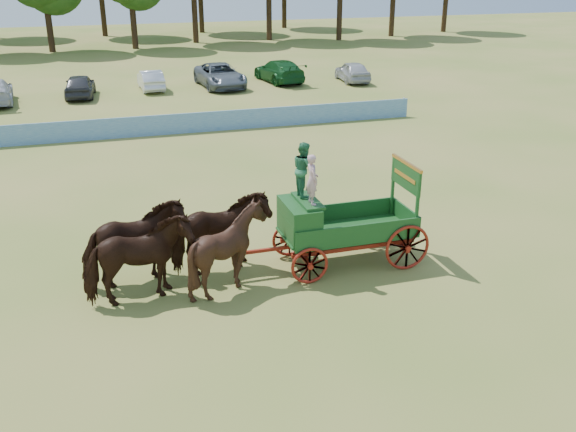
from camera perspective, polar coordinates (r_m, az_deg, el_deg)
The scene contains 8 objects.
ground at distance 17.93m, azimuth 2.32°, elevation -6.39°, with size 160.00×160.00×0.00m, color olive.
horse_lead_left at distance 17.18m, azimuth -13.18°, elevation -3.90°, with size 1.28×2.81×2.37m, color #32170E.
horse_lead_right at distance 18.18m, azimuth -13.48°, elevation -2.44°, with size 1.28×2.81×2.37m, color #32170E.
horse_wheel_left at distance 17.45m, azimuth -5.32°, elevation -2.95°, with size 1.92×2.16×2.37m, color #32170E.
horse_wheel_right at distance 18.43m, azimuth -6.05°, elevation -1.58°, with size 1.28×2.81×2.37m, color #32170E.
farm_dray at distance 18.55m, azimuth 3.22°, elevation 0.13°, with size 6.00×2.00×3.73m.
sponsor_banner at distance 34.08m, azimuth -9.51°, elevation 8.11°, with size 26.00×0.08×1.05m, color #1D589E.
parked_cars at distance 45.29m, azimuth -17.85°, elevation 11.10°, with size 41.44×7.74×1.63m.
Camera 1 is at (-5.37, -14.84, 8.50)m, focal length 40.00 mm.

